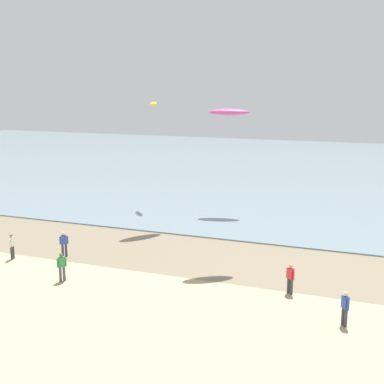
% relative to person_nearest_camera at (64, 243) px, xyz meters
% --- Properties ---
extents(wet_sand_strip, '(120.00, 7.99, 0.01)m').
position_rel_person_nearest_camera_xyz_m(wet_sand_strip, '(10.39, 3.23, -0.91)').
color(wet_sand_strip, '#84755B').
rests_on(wet_sand_strip, ground).
extents(sea, '(160.00, 70.00, 0.10)m').
position_rel_person_nearest_camera_xyz_m(sea, '(10.39, 42.22, -0.87)').
color(sea, gray).
rests_on(sea, ground).
extents(person_nearest_camera, '(0.51, 0.37, 1.71)m').
position_rel_person_nearest_camera_xyz_m(person_nearest_camera, '(0.00, 0.00, 0.00)').
color(person_nearest_camera, '#383842').
rests_on(person_nearest_camera, ground).
extents(person_mid_beach, '(0.31, 0.55, 1.71)m').
position_rel_person_nearest_camera_xyz_m(person_mid_beach, '(-2.92, -1.58, 0.00)').
color(person_mid_beach, '#383842').
rests_on(person_mid_beach, ground).
extents(person_right_flank, '(0.49, 0.38, 1.71)m').
position_rel_person_nearest_camera_xyz_m(person_right_flank, '(15.08, -0.96, 0.00)').
color(person_right_flank, '#383842').
rests_on(person_right_flank, ground).
extents(person_far_down_beach, '(0.40, 0.46, 1.71)m').
position_rel_person_nearest_camera_xyz_m(person_far_down_beach, '(2.39, -3.72, 0.00)').
color(person_far_down_beach, '#4C4C56').
rests_on(person_far_down_beach, ground).
extents(person_trailing_behind, '(0.39, 0.47, 1.71)m').
position_rel_person_nearest_camera_xyz_m(person_trailing_behind, '(18.14, -3.83, 0.00)').
color(person_trailing_behind, '#383842').
rests_on(person_trailing_behind, ground).
extents(kite_aloft_1, '(1.67, 1.87, 0.54)m').
position_rel_person_nearest_camera_xyz_m(kite_aloft_1, '(-0.57, 15.61, 8.58)').
color(kite_aloft_1, yellow).
extents(kite_aloft_4, '(3.72, 1.94, 0.59)m').
position_rel_person_nearest_camera_xyz_m(kite_aloft_4, '(6.61, 15.85, 7.95)').
color(kite_aloft_4, '#E54C99').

